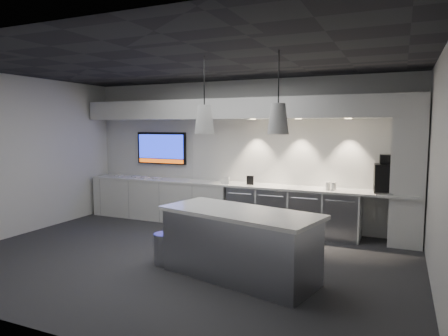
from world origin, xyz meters
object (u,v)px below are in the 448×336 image
at_px(island, 239,244).
at_px(coffee_machine, 385,177).
at_px(wall_tv, 162,148).
at_px(bin, 165,249).

height_order(island, coffee_machine, coffee_machine).
bearing_deg(wall_tv, island, -42.71).
bearing_deg(wall_tv, coffee_machine, -2.98).
relative_size(bin, coffee_machine, 0.70).
distance_m(wall_tv, island, 4.25).
bearing_deg(bin, wall_tv, 123.30).
relative_size(island, coffee_machine, 3.53).
xyz_separation_m(bin, coffee_machine, (2.94, 2.49, 0.94)).
height_order(wall_tv, coffee_machine, wall_tv).
bearing_deg(coffee_machine, island, -130.35).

